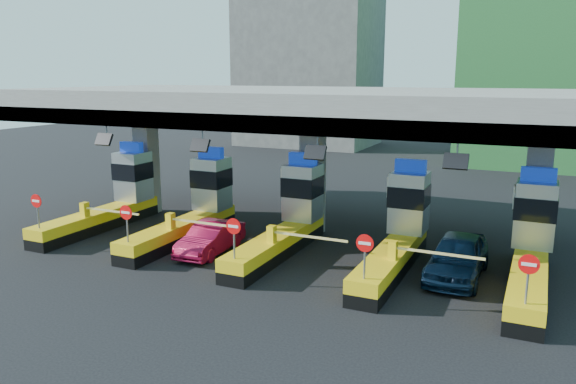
% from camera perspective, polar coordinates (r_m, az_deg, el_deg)
% --- Properties ---
extents(ground, '(120.00, 120.00, 0.00)m').
position_cam_1_polar(ground, '(25.26, -0.14, -5.88)').
color(ground, black).
rests_on(ground, ground).
extents(toll_canopy, '(28.00, 12.09, 7.00)m').
position_cam_1_polar(toll_canopy, '(26.73, 2.47, 8.50)').
color(toll_canopy, slate).
rests_on(toll_canopy, ground).
extents(toll_lane_far_left, '(4.43, 8.00, 4.16)m').
position_cam_1_polar(toll_lane_far_left, '(30.55, -17.19, -0.57)').
color(toll_lane_far_left, black).
rests_on(toll_lane_far_left, ground).
extents(toll_lane_left, '(4.43, 8.00, 4.16)m').
position_cam_1_polar(toll_lane_left, '(27.51, -9.39, -1.53)').
color(toll_lane_left, black).
rests_on(toll_lane_left, ground).
extents(toll_lane_center, '(4.43, 8.00, 4.16)m').
position_cam_1_polar(toll_lane_center, '(25.11, 0.13, -2.67)').
color(toll_lane_center, black).
rests_on(toll_lane_center, ground).
extents(toll_lane_right, '(4.43, 8.00, 4.16)m').
position_cam_1_polar(toll_lane_right, '(23.55, 11.28, -3.90)').
color(toll_lane_right, black).
rests_on(toll_lane_right, ground).
extents(toll_lane_far_right, '(4.43, 8.00, 4.16)m').
position_cam_1_polar(toll_lane_far_right, '(22.98, 23.53, -5.08)').
color(toll_lane_far_right, black).
rests_on(toll_lane_far_right, ground).
extents(bg_building_concrete, '(14.00, 10.00, 18.00)m').
position_cam_1_polar(bg_building_concrete, '(62.66, 2.15, 13.10)').
color(bg_building_concrete, '#4C4C49').
rests_on(bg_building_concrete, ground).
extents(van, '(2.07, 4.96, 1.68)m').
position_cam_1_polar(van, '(22.66, 16.83, -6.30)').
color(van, black).
rests_on(van, ground).
extents(red_car, '(1.66, 4.18, 1.35)m').
position_cam_1_polar(red_car, '(24.87, -7.86, -4.65)').
color(red_car, maroon).
rests_on(red_car, ground).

